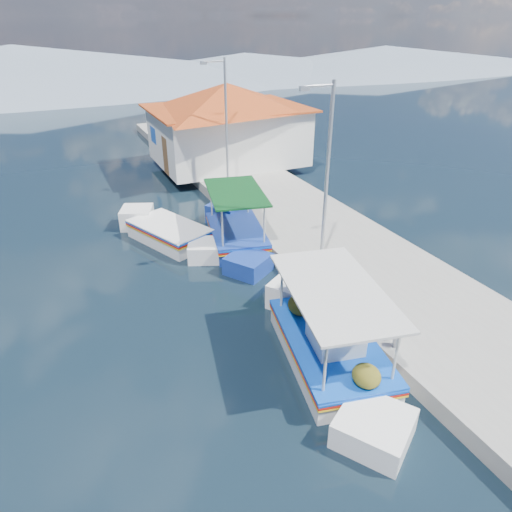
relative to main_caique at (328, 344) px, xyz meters
name	(u,v)px	position (x,y,z in m)	size (l,w,h in m)	color
ground	(220,334)	(-2.24, 2.16, -0.48)	(160.00, 160.00, 0.00)	black
quay	(298,219)	(3.66, 8.16, -0.23)	(5.00, 44.00, 0.50)	gray
bollards	(262,225)	(1.56, 7.41, 0.17)	(0.20, 17.20, 0.30)	#A5A8AD
main_caique	(328,344)	(0.00, 0.00, 0.00)	(3.17, 7.38, 2.48)	white
caique_green_canopy	(235,235)	(0.46, 7.54, -0.11)	(2.88, 6.51, 2.49)	navy
caique_blue_hull	(170,234)	(-1.86, 8.90, -0.18)	(3.34, 5.69, 1.10)	white
harbor_building	(227,122)	(3.96, 17.16, 2.30)	(10.49, 10.49, 4.40)	white
lamp_post_near	(325,167)	(2.27, 4.16, 3.37)	(1.21, 0.14, 6.00)	#A5A8AD
lamp_post_far	(224,117)	(2.27, 13.16, 3.37)	(1.21, 0.14, 6.00)	#A5A8AD
mountain_ridge	(115,69)	(4.31, 58.16, 1.56)	(171.40, 96.00, 5.50)	slate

